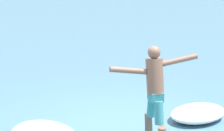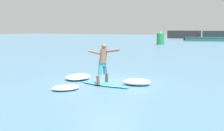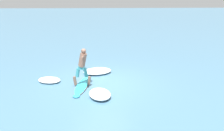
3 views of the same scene
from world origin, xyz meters
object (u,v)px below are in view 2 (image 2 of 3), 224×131
Objects in this scene: surfer at (103,60)px; channel_marker_buoy at (160,38)px; surfboard at (103,84)px; small_boat_offshore at (206,39)px.

surfer is 0.78× the size of channel_marker_buoy.
surfboard is 0.97m from surfer.
surfer is (-0.04, 0.05, 0.96)m from surfboard.
surfer is at bearing -72.94° from channel_marker_buoy.
channel_marker_buoy is at bearing 107.06° from surfer.
surfboard is 0.28× the size of small_boat_offshore.
small_boat_offshore is at bearing 98.29° from surfer.
small_boat_offshore is (-6.97, 47.84, -0.61)m from surfer.
small_boat_offshore is at bearing 79.79° from channel_marker_buoy.
surfboard is 33.55m from channel_marker_buoy.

